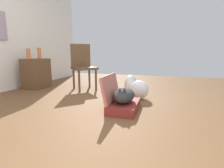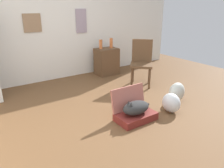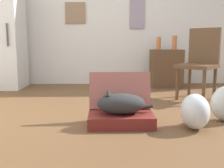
{
  "view_description": "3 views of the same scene",
  "coord_description": "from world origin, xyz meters",
  "px_view_note": "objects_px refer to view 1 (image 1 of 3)",
  "views": [
    {
      "loc": [
        -2.1,
        -0.85,
        0.76
      ],
      "look_at": [
        0.23,
        -0.13,
        0.32
      ],
      "focal_mm": 27.23,
      "sensor_mm": 36.0,
      "label": 1
    },
    {
      "loc": [
        -1.9,
        -2.57,
        1.65
      ],
      "look_at": [
        -0.09,
        0.08,
        0.48
      ],
      "focal_mm": 35.15,
      "sensor_mm": 36.0,
      "label": 2
    },
    {
      "loc": [
        -0.09,
        -2.72,
        0.76
      ],
      "look_at": [
        -0.02,
        0.03,
        0.33
      ],
      "focal_mm": 42.58,
      "sensor_mm": 36.0,
      "label": 3
    }
  ],
  "objects_px": {
    "vase_short": "(39,53)",
    "side_table": "(36,73)",
    "plastic_bag_white": "(139,90)",
    "suitcase_base": "(124,106)",
    "chair": "(83,65)",
    "vase_tall": "(28,54)",
    "cat": "(124,95)",
    "plastic_bag_clear": "(131,84)"
  },
  "relations": [
    {
      "from": "suitcase_base",
      "to": "vase_tall",
      "type": "distance_m",
      "value": 2.48
    },
    {
      "from": "plastic_bag_white",
      "to": "vase_short",
      "type": "distance_m",
      "value": 2.41
    },
    {
      "from": "plastic_bag_white",
      "to": "vase_tall",
      "type": "xyz_separation_m",
      "value": [
        0.13,
        2.36,
        0.59
      ]
    },
    {
      "from": "side_table",
      "to": "chair",
      "type": "bearing_deg",
      "value": -78.46
    },
    {
      "from": "plastic_bag_white",
      "to": "chair",
      "type": "distance_m",
      "value": 1.41
    },
    {
      "from": "vase_short",
      "to": "side_table",
      "type": "bearing_deg",
      "value": 177.02
    },
    {
      "from": "plastic_bag_clear",
      "to": "vase_short",
      "type": "relative_size",
      "value": 1.47
    },
    {
      "from": "plastic_bag_clear",
      "to": "chair",
      "type": "bearing_deg",
      "value": 85.67
    },
    {
      "from": "vase_short",
      "to": "chair",
      "type": "relative_size",
      "value": 0.25
    },
    {
      "from": "vase_tall",
      "to": "chair",
      "type": "xyz_separation_m",
      "value": [
        0.34,
        -1.08,
        -0.24
      ]
    },
    {
      "from": "plastic_bag_clear",
      "to": "side_table",
      "type": "xyz_separation_m",
      "value": [
        -0.13,
        2.09,
        0.15
      ]
    },
    {
      "from": "cat",
      "to": "chair",
      "type": "distance_m",
      "value": 1.65
    },
    {
      "from": "side_table",
      "to": "chair",
      "type": "relative_size",
      "value": 0.67
    },
    {
      "from": "suitcase_base",
      "to": "vase_short",
      "type": "height_order",
      "value": "vase_short"
    },
    {
      "from": "plastic_bag_white",
      "to": "cat",
      "type": "bearing_deg",
      "value": 170.71
    },
    {
      "from": "suitcase_base",
      "to": "chair",
      "type": "bearing_deg",
      "value": 46.04
    },
    {
      "from": "vase_tall",
      "to": "suitcase_base",
      "type": "bearing_deg",
      "value": -109.16
    },
    {
      "from": "cat",
      "to": "plastic_bag_white",
      "type": "distance_m",
      "value": 0.67
    },
    {
      "from": "side_table",
      "to": "vase_tall",
      "type": "xyz_separation_m",
      "value": [
        -0.13,
        0.05,
        0.43
      ]
    },
    {
      "from": "plastic_bag_white",
      "to": "vase_tall",
      "type": "relative_size",
      "value": 1.46
    },
    {
      "from": "cat",
      "to": "plastic_bag_clear",
      "type": "height_order",
      "value": "plastic_bag_clear"
    },
    {
      "from": "plastic_bag_white",
      "to": "vase_tall",
      "type": "height_order",
      "value": "vase_tall"
    },
    {
      "from": "cat",
      "to": "side_table",
      "type": "relative_size",
      "value": 0.81
    },
    {
      "from": "side_table",
      "to": "vase_short",
      "type": "xyz_separation_m",
      "value": [
        0.13,
        -0.01,
        0.44
      ]
    },
    {
      "from": "plastic_bag_white",
      "to": "vase_short",
      "type": "height_order",
      "value": "vase_short"
    },
    {
      "from": "cat",
      "to": "plastic_bag_white",
      "type": "xyz_separation_m",
      "value": [
        0.65,
        -0.11,
        -0.05
      ]
    },
    {
      "from": "cat",
      "to": "vase_short",
      "type": "distance_m",
      "value": 2.5
    },
    {
      "from": "chair",
      "to": "plastic_bag_white",
      "type": "bearing_deg",
      "value": -67.38
    },
    {
      "from": "vase_tall",
      "to": "plastic_bag_clear",
      "type": "bearing_deg",
      "value": -82.95
    },
    {
      "from": "suitcase_base",
      "to": "plastic_bag_clear",
      "type": "relative_size",
      "value": 1.71
    },
    {
      "from": "vase_tall",
      "to": "side_table",
      "type": "bearing_deg",
      "value": -20.01
    },
    {
      "from": "plastic_bag_white",
      "to": "chair",
      "type": "height_order",
      "value": "chair"
    },
    {
      "from": "cat",
      "to": "vase_short",
      "type": "xyz_separation_m",
      "value": [
        1.05,
        2.2,
        0.55
      ]
    },
    {
      "from": "side_table",
      "to": "vase_tall",
      "type": "bearing_deg",
      "value": 159.99
    },
    {
      "from": "suitcase_base",
      "to": "cat",
      "type": "bearing_deg",
      "value": 176.41
    },
    {
      "from": "plastic_bag_white",
      "to": "vase_short",
      "type": "bearing_deg",
      "value": 80.24
    },
    {
      "from": "suitcase_base",
      "to": "chair",
      "type": "height_order",
      "value": "chair"
    },
    {
      "from": "vase_tall",
      "to": "plastic_bag_white",
      "type": "bearing_deg",
      "value": -93.24
    },
    {
      "from": "vase_tall",
      "to": "chair",
      "type": "relative_size",
      "value": 0.23
    },
    {
      "from": "plastic_bag_white",
      "to": "vase_tall",
      "type": "distance_m",
      "value": 2.44
    },
    {
      "from": "plastic_bag_clear",
      "to": "vase_short",
      "type": "height_order",
      "value": "vase_short"
    },
    {
      "from": "suitcase_base",
      "to": "chair",
      "type": "relative_size",
      "value": 0.62
    }
  ]
}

